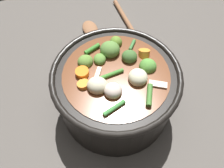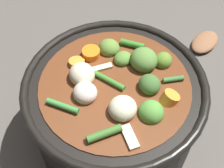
% 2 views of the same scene
% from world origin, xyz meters
% --- Properties ---
extents(ground_plane, '(1.10, 1.10, 0.00)m').
position_xyz_m(ground_plane, '(0.00, 0.00, 0.00)').
color(ground_plane, '#514C47').
extents(cooking_pot, '(0.28, 0.28, 0.16)m').
position_xyz_m(cooking_pot, '(0.00, -0.00, 0.07)').
color(cooking_pot, black).
rests_on(cooking_pot, ground_plane).
extents(wooden_spoon, '(0.21, 0.16, 0.02)m').
position_xyz_m(wooden_spoon, '(0.28, -0.09, 0.01)').
color(wooden_spoon, '#8B5C3D').
rests_on(wooden_spoon, ground_plane).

